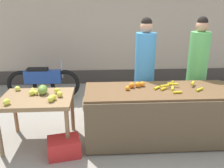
# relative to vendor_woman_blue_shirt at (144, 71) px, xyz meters

# --- Properties ---
(ground_plane) EXTENTS (24.00, 24.00, 0.00)m
(ground_plane) POSITION_rel_vendor_woman_blue_shirt_xyz_m (-0.22, -0.66, -0.92)
(ground_plane) COLOR gray
(market_wall_back) EXTENTS (7.35, 0.23, 3.51)m
(market_wall_back) POSITION_rel_vendor_woman_blue_shirt_xyz_m (-0.22, 2.28, 0.80)
(market_wall_back) COLOR tan
(market_wall_back) RESTS_ON ground
(fruit_stall_counter) EXTENTS (2.23, 0.84, 0.82)m
(fruit_stall_counter) POSITION_rel_vendor_woman_blue_shirt_xyz_m (0.12, -0.67, -0.51)
(fruit_stall_counter) COLOR brown
(fruit_stall_counter) RESTS_ON ground
(side_table_wooden) EXTENTS (1.03, 0.79, 0.75)m
(side_table_wooden) POSITION_rel_vendor_woman_blue_shirt_xyz_m (-1.70, -0.66, -0.27)
(side_table_wooden) COLOR olive
(side_table_wooden) RESTS_ON ground
(banana_bunch_pile) EXTENTS (0.74, 0.52, 0.07)m
(banana_bunch_pile) POSITION_rel_vendor_woman_blue_shirt_xyz_m (0.35, -0.63, -0.07)
(banana_bunch_pile) COLOR gold
(banana_bunch_pile) RESTS_ON fruit_stall_counter
(orange_pile) EXTENTS (0.32, 0.23, 0.09)m
(orange_pile) POSITION_rel_vendor_woman_blue_shirt_xyz_m (-0.24, -0.56, -0.06)
(orange_pile) COLOR orange
(orange_pile) RESTS_ON fruit_stall_counter
(mango_papaya_pile) EXTENTS (0.81, 0.68, 0.14)m
(mango_papaya_pile) POSITION_rel_vendor_woman_blue_shirt_xyz_m (-1.65, -0.62, -0.12)
(mango_papaya_pile) COLOR #D8DB42
(mango_papaya_pile) RESTS_ON side_table_wooden
(vendor_woman_blue_shirt) EXTENTS (0.34, 0.34, 1.83)m
(vendor_woman_blue_shirt) POSITION_rel_vendor_woman_blue_shirt_xyz_m (0.00, 0.00, 0.00)
(vendor_woman_blue_shirt) COLOR #33333D
(vendor_woman_blue_shirt) RESTS_ON ground
(vendor_woman_green_shirt) EXTENTS (0.34, 0.34, 1.84)m
(vendor_woman_green_shirt) POSITION_rel_vendor_woman_blue_shirt_xyz_m (0.93, 0.01, 0.00)
(vendor_woman_green_shirt) COLOR #33333D
(vendor_woman_green_shirt) RESTS_ON ground
(parked_motorcycle) EXTENTS (1.60, 0.18, 0.88)m
(parked_motorcycle) POSITION_rel_vendor_woman_blue_shirt_xyz_m (-2.02, 1.17, -0.52)
(parked_motorcycle) COLOR black
(parked_motorcycle) RESTS_ON ground
(produce_crate) EXTENTS (0.50, 0.40, 0.26)m
(produce_crate) POSITION_rel_vendor_woman_blue_shirt_xyz_m (-1.30, -1.03, -0.79)
(produce_crate) COLOR red
(produce_crate) RESTS_ON ground
(produce_sack) EXTENTS (0.47, 0.46, 0.52)m
(produce_sack) POSITION_rel_vendor_woman_blue_shirt_xyz_m (-0.94, 0.13, -0.66)
(produce_sack) COLOR tan
(produce_sack) RESTS_ON ground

